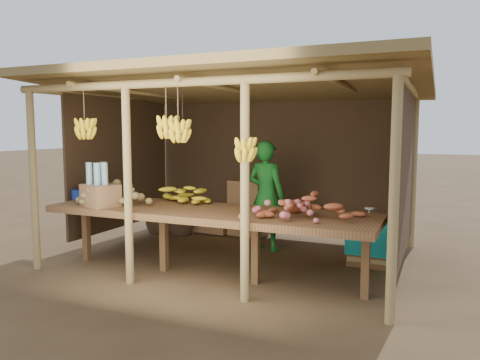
% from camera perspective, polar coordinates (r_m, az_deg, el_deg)
% --- Properties ---
extents(ground, '(60.00, 60.00, 0.00)m').
position_cam_1_polar(ground, '(6.44, -0.00, -9.32)').
color(ground, brown).
rests_on(ground, ground).
extents(stall_structure, '(4.70, 3.50, 2.43)m').
position_cam_1_polar(stall_structure, '(6.19, -0.59, 7.93)').
color(stall_structure, tan).
rests_on(stall_structure, ground).
extents(counter, '(3.90, 1.05, 0.80)m').
position_cam_1_polar(counter, '(5.44, -3.98, -4.25)').
color(counter, brown).
rests_on(counter, ground).
extents(potato_heap, '(0.96, 0.61, 0.36)m').
position_cam_1_polar(potato_heap, '(5.90, -14.91, -1.24)').
color(potato_heap, olive).
rests_on(potato_heap, counter).
extents(sweet_potato_heap, '(1.07, 0.85, 0.36)m').
position_cam_1_polar(sweet_potato_heap, '(4.97, 8.69, -2.50)').
color(sweet_potato_heap, '#A34B2A').
rests_on(sweet_potato_heap, counter).
extents(onion_heap, '(0.87, 0.66, 0.35)m').
position_cam_1_polar(onion_heap, '(4.81, 5.15, -2.76)').
color(onion_heap, '#C35F65').
rests_on(onion_heap, counter).
extents(banana_pile, '(0.71, 0.51, 0.35)m').
position_cam_1_polar(banana_pile, '(5.99, -6.64, -1.03)').
color(banana_pile, yellow).
rests_on(banana_pile, counter).
extents(tomato_basin, '(0.37, 0.37, 0.19)m').
position_cam_1_polar(tomato_basin, '(6.60, -18.27, -1.47)').
color(tomato_basin, navy).
rests_on(tomato_basin, counter).
extents(bottle_box, '(0.52, 0.47, 0.53)m').
position_cam_1_polar(bottle_box, '(5.87, -16.66, -1.11)').
color(bottle_box, '#966843').
rests_on(bottle_box, counter).
extents(vendor, '(0.64, 0.49, 1.57)m').
position_cam_1_polar(vendor, '(6.67, 3.20, -1.92)').
color(vendor, '#1A7625').
rests_on(vendor, ground).
extents(tarp_crate, '(0.66, 0.58, 0.75)m').
position_cam_1_polar(tarp_crate, '(6.26, 15.92, -7.10)').
color(tarp_crate, brown).
rests_on(tarp_crate, ground).
extents(carton_stack, '(1.23, 0.52, 0.89)m').
position_cam_1_polar(carton_stack, '(7.65, -0.32, -3.82)').
color(carton_stack, '#966843').
rests_on(carton_stack, ground).
extents(burlap_sacks, '(0.87, 0.46, 0.62)m').
position_cam_1_polar(burlap_sacks, '(7.85, -8.55, -4.56)').
color(burlap_sacks, '#4C3723').
rests_on(burlap_sacks, ground).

